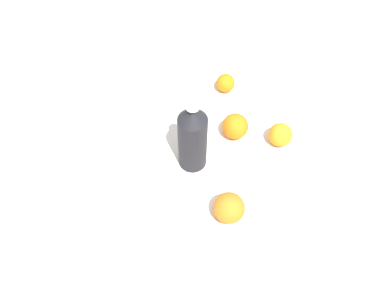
{
  "coord_description": "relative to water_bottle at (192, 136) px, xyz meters",
  "views": [
    {
      "loc": [
        0.46,
        0.45,
        0.94
      ],
      "look_at": [
        -0.02,
        -0.0,
        0.08
      ],
      "focal_mm": 37.44,
      "sensor_mm": 36.0,
      "label": 1
    }
  ],
  "objects": [
    {
      "name": "orange_0",
      "position": [
        -0.23,
        0.14,
        -0.08
      ],
      "size": [
        0.07,
        0.07,
        0.07
      ],
      "primitive_type": "sphere",
      "color": "orange",
      "rests_on": "ground_plane"
    },
    {
      "name": "ground_plane",
      "position": [
        0.02,
        0.0,
        -0.12
      ],
      "size": [
        2.4,
        2.4,
        0.0
      ],
      "primitive_type": "plane",
      "color": "silver"
    },
    {
      "name": "orange_3",
      "position": [
        0.06,
        0.19,
        -0.08
      ],
      "size": [
        0.08,
        0.08,
        0.08
      ],
      "primitive_type": "sphere",
      "color": "orange",
      "rests_on": "ground_plane"
    },
    {
      "name": "orange_1",
      "position": [
        -0.29,
        -0.12,
        -0.09
      ],
      "size": [
        0.06,
        0.06,
        0.06
      ],
      "primitive_type": "sphere",
      "color": "orange",
      "rests_on": "ground_plane"
    },
    {
      "name": "water_bottle",
      "position": [
        0.0,
        0.0,
        0.0
      ],
      "size": [
        0.08,
        0.08,
        0.25
      ],
      "rotation": [
        0.0,
        0.0,
        1.21
      ],
      "color": "black",
      "rests_on": "ground_plane"
    },
    {
      "name": "orange_2",
      "position": [
        -0.16,
        0.03,
        -0.08
      ],
      "size": [
        0.08,
        0.08,
        0.08
      ],
      "primitive_type": "sphere",
      "color": "orange",
      "rests_on": "ground_plane"
    }
  ]
}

